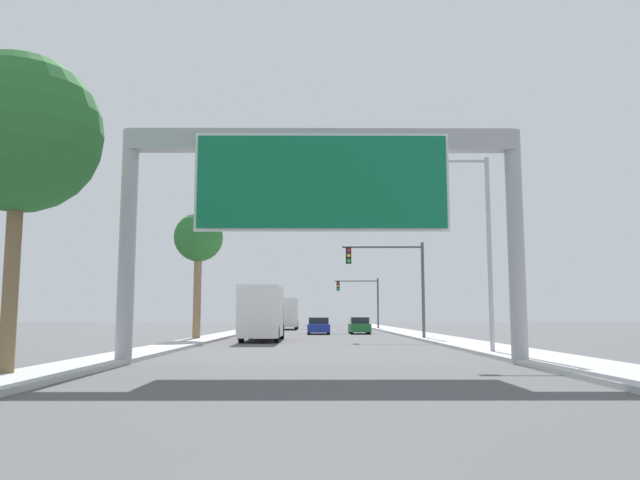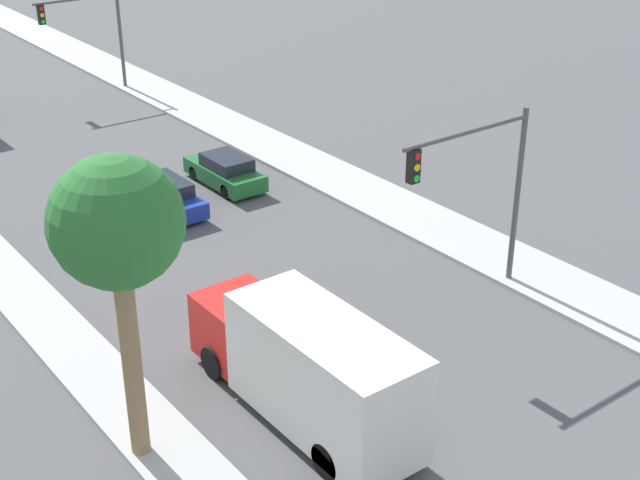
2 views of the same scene
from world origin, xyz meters
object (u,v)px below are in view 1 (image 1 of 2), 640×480
car_far_left (359,326)px  traffic_light_mid_block (363,294)px  car_near_center (319,326)px  truck_box_secondary (287,314)px  palm_tree_foreground (20,134)px  palm_tree_background (198,240)px  street_lamp_right (479,235)px  sign_gantry (322,186)px  traffic_light_near_intersection (396,273)px  truck_box_primary (263,314)px

car_far_left → traffic_light_mid_block: traffic_light_mid_block is taller
car_near_center → car_far_left: car_far_left is taller
truck_box_secondary → palm_tree_foreground: size_ratio=0.88×
car_near_center → traffic_light_mid_block: size_ratio=0.80×
palm_tree_foreground → palm_tree_background: 24.09m
car_far_left → street_lamp_right: (2.94, -28.89, 4.18)m
palm_tree_foreground → street_lamp_right: palm_tree_foreground is taller
palm_tree_background → sign_gantry: bearing=-68.2°
car_far_left → street_lamp_right: street_lamp_right is taller
traffic_light_mid_block → palm_tree_background: (-12.88, -30.65, 2.48)m
traffic_light_mid_block → palm_tree_foreground: palm_tree_foreground is taller
car_far_left → truck_box_secondary: bearing=112.2°
sign_gantry → traffic_light_near_intersection: sign_gantry is taller
palm_tree_foreground → palm_tree_background: (0.11, 24.09, 0.16)m
car_near_center → traffic_light_near_intersection: (5.03, -12.77, 3.67)m
truck_box_secondary → palm_tree_foreground: 55.74m
palm_tree_background → palm_tree_foreground: bearing=-90.3°
sign_gantry → traffic_light_mid_block: 50.42m
sign_gantry → palm_tree_background: palm_tree_background is taller
truck_box_secondary → palm_tree_foreground: palm_tree_foreground is taller
sign_gantry → street_lamp_right: bearing=36.3°
sign_gantry → traffic_light_mid_block: (5.09, 50.13, -1.93)m
car_far_left → traffic_light_near_intersection: (1.53, -13.50, 3.66)m
truck_box_primary → palm_tree_background: bearing=162.7°
truck_box_secondary → sign_gantry: bearing=-86.1°
car_near_center → traffic_light_mid_block: 18.26m
truck_box_primary → street_lamp_right: bearing=-53.4°
truck_box_secondary → palm_tree_background: 31.94m
car_near_center → palm_tree_background: palm_tree_background is taller
traffic_light_near_intersection → palm_tree_background: bearing=-177.1°
traffic_light_near_intersection → palm_tree_foreground: size_ratio=0.75×
sign_gantry → traffic_light_near_intersection: 20.80m
palm_tree_foreground → car_far_left: bearing=73.4°
car_far_left → sign_gantry: bearing=-95.9°
traffic_light_near_intersection → truck_box_secondary: bearing=105.6°
truck_box_secondary → traffic_light_near_intersection: bearing=-74.4°
traffic_light_mid_block → palm_tree_background: bearing=-112.8°
sign_gantry → truck_box_primary: bearing=100.9°
palm_tree_background → street_lamp_right: (14.24, -14.75, -1.57)m
truck_box_secondary → palm_tree_background: palm_tree_background is taller
car_far_left → palm_tree_background: bearing=-128.6°
car_near_center → truck_box_secondary: (-3.50, 17.89, 1.08)m
car_far_left → truck_box_primary: 17.02m
car_far_left → palm_tree_background: 19.00m
car_far_left → traffic_light_mid_block: bearing=84.5°
car_near_center → car_far_left: size_ratio=1.07×
car_near_center → street_lamp_right: street_lamp_right is taller
sign_gantry → truck_box_secondary: (-3.50, 50.78, -4.13)m
car_near_center → traffic_light_near_intersection: bearing=-68.5°
truck_box_primary → traffic_light_near_intersection: 9.16m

